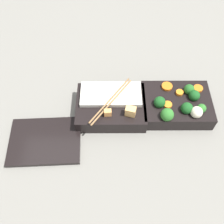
% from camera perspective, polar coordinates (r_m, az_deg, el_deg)
% --- Properties ---
extents(ground_plane, '(3.00, 3.00, 0.00)m').
position_cam_1_polar(ground_plane, '(0.82, 6.55, 0.03)').
color(ground_plane, slate).
extents(bento_tray_vegetable, '(0.21, 0.15, 0.08)m').
position_cam_1_polar(bento_tray_vegetable, '(0.81, 13.93, 1.55)').
color(bento_tray_vegetable, black).
rests_on(bento_tray_vegetable, ground_plane).
extents(bento_tray_rice, '(0.21, 0.17, 0.08)m').
position_cam_1_polar(bento_tray_rice, '(0.79, -0.19, 1.07)').
color(bento_tray_rice, black).
rests_on(bento_tray_rice, ground_plane).
extents(bento_lid, '(0.21, 0.16, 0.01)m').
position_cam_1_polar(bento_lid, '(0.78, -14.36, -6.10)').
color(bento_lid, black).
rests_on(bento_lid, ground_plane).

